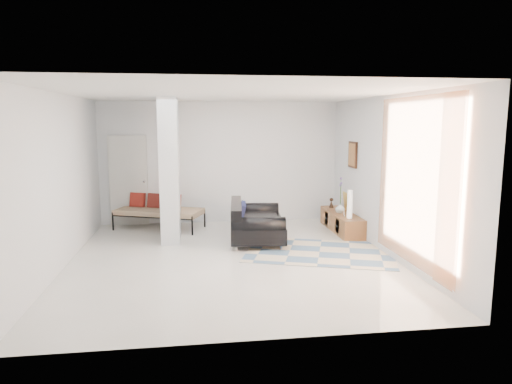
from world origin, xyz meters
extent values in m
plane|color=beige|center=(0.00, 0.00, 0.00)|extent=(6.00, 6.00, 0.00)
plane|color=white|center=(0.00, 0.00, 2.80)|extent=(6.00, 6.00, 0.00)
plane|color=silver|center=(0.00, 3.00, 1.40)|extent=(6.00, 0.00, 6.00)
plane|color=silver|center=(0.00, -3.00, 1.40)|extent=(6.00, 0.00, 6.00)
plane|color=silver|center=(-2.75, 0.00, 1.40)|extent=(0.00, 6.00, 6.00)
plane|color=silver|center=(2.75, 0.00, 1.40)|extent=(0.00, 6.00, 6.00)
cube|color=silver|center=(-1.10, 1.60, 1.40)|extent=(0.35, 1.20, 2.80)
cube|color=silver|center=(-2.10, 2.96, 1.02)|extent=(0.85, 0.06, 2.04)
plane|color=orange|center=(2.67, -1.15, 1.45)|extent=(0.00, 2.55, 2.55)
cube|color=#371C0F|center=(2.72, 1.70, 1.65)|extent=(0.04, 0.45, 0.55)
cube|color=brown|center=(2.52, 1.70, 0.20)|extent=(0.45, 1.75, 0.40)
cube|color=#371C0F|center=(2.30, 1.31, 0.20)|extent=(0.02, 0.23, 0.28)
cube|color=#371C0F|center=(2.30, 2.09, 0.20)|extent=(0.02, 0.23, 0.28)
cube|color=yellow|center=(2.70, 1.94, 0.60)|extent=(0.09, 0.32, 0.40)
cube|color=silver|center=(2.42, 1.31, 0.46)|extent=(0.04, 0.10, 0.12)
cylinder|color=silver|center=(0.12, 0.51, 0.05)|extent=(0.05, 0.05, 0.10)
cylinder|color=silver|center=(0.26, 1.97, 0.05)|extent=(0.05, 0.05, 0.10)
cylinder|color=silver|center=(0.94, 0.43, 0.05)|extent=(0.05, 0.05, 0.10)
cylinder|color=silver|center=(1.08, 1.89, 0.05)|extent=(0.05, 0.05, 0.10)
cube|color=black|center=(0.60, 1.20, 0.25)|extent=(1.18, 1.80, 0.30)
cube|color=black|center=(0.19, 1.24, 0.58)|extent=(0.36, 1.72, 0.36)
cylinder|color=black|center=(0.53, 0.47, 0.48)|extent=(1.00, 0.37, 0.28)
cylinder|color=black|center=(0.67, 1.93, 0.48)|extent=(1.00, 0.37, 0.28)
cube|color=black|center=(0.31, 1.23, 0.60)|extent=(0.20, 0.64, 0.31)
cylinder|color=black|center=(-2.39, 2.43, 0.20)|extent=(0.04, 0.04, 0.40)
cylinder|color=black|center=(-0.68, 1.76, 0.20)|extent=(0.04, 0.04, 0.40)
cylinder|color=black|center=(-2.12, 3.14, 0.20)|extent=(0.04, 0.04, 0.40)
cylinder|color=black|center=(-0.41, 2.47, 0.20)|extent=(0.04, 0.04, 0.40)
cube|color=tan|center=(-1.40, 2.45, 0.38)|extent=(2.01, 1.40, 0.12)
cube|color=maroon|center=(-1.90, 2.81, 0.60)|extent=(0.38, 0.28, 0.33)
cube|color=maroon|center=(-1.50, 2.65, 0.60)|extent=(0.38, 0.28, 0.33)
cube|color=maroon|center=(-1.09, 2.49, 0.60)|extent=(0.38, 0.28, 0.33)
cube|color=#C2B294|center=(1.60, 0.17, 0.01)|extent=(3.01, 2.47, 0.01)
cylinder|color=white|center=(2.50, 1.17, 0.69)|extent=(0.10, 0.10, 0.57)
imported|color=silver|center=(2.47, 1.68, 0.51)|extent=(0.22, 0.22, 0.22)
camera|label=1|loc=(-0.64, -7.59, 2.35)|focal=32.00mm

